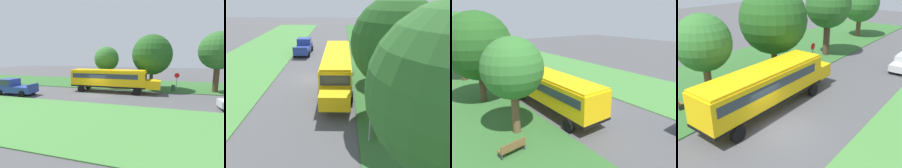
% 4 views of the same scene
% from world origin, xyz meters
% --- Properties ---
extents(ground_plane, '(120.00, 120.00, 0.00)m').
position_xyz_m(ground_plane, '(0.00, 0.00, 0.00)').
color(ground_plane, '#4C4C4F').
extents(grass_verge, '(12.00, 80.00, 0.08)m').
position_xyz_m(grass_verge, '(-10.00, 0.00, 0.04)').
color(grass_verge, '#33662D').
rests_on(grass_verge, ground).
extents(grass_far_side, '(10.00, 80.00, 0.07)m').
position_xyz_m(grass_far_side, '(9.00, 0.00, 0.04)').
color(grass_far_side, '#47843D').
rests_on(grass_far_side, ground).
extents(school_bus, '(2.84, 12.42, 3.16)m').
position_xyz_m(school_bus, '(-2.45, 1.51, 1.92)').
color(school_bus, yellow).
rests_on(school_bus, ground).
extents(pickup_truck, '(2.28, 5.40, 2.10)m').
position_xyz_m(pickup_truck, '(2.70, -10.21, 1.07)').
color(pickup_truck, '#283D93').
rests_on(pickup_truck, ground).
extents(oak_tree_beside_bus, '(4.03, 4.03, 6.63)m').
position_xyz_m(oak_tree_beside_bus, '(-6.71, -0.32, 4.59)').
color(oak_tree_beside_bus, brown).
rests_on(oak_tree_beside_bus, ground).
extents(oak_tree_roadside_mid, '(6.07, 6.07, 8.30)m').
position_xyz_m(oak_tree_roadside_mid, '(-6.41, 7.10, 5.23)').
color(oak_tree_roadside_mid, '#4C3826').
rests_on(oak_tree_roadside_mid, ground).
extents(oak_tree_far_end, '(5.12, 5.12, 8.37)m').
position_xyz_m(oak_tree_far_end, '(-6.07, 15.79, 5.73)').
color(oak_tree_far_end, '#4C3826').
rests_on(oak_tree_far_end, ground).
extents(stop_sign, '(0.08, 0.68, 2.74)m').
position_xyz_m(stop_sign, '(-4.60, 10.50, 1.74)').
color(stop_sign, gray).
rests_on(stop_sign, ground).
extents(park_bench, '(1.65, 0.68, 0.92)m').
position_xyz_m(park_bench, '(-7.93, -2.56, 0.47)').
color(park_bench, brown).
rests_on(park_bench, ground).
extents(trash_bin, '(0.56, 0.56, 0.90)m').
position_xyz_m(trash_bin, '(-5.52, 10.16, 0.45)').
color(trash_bin, '#2D4C33').
rests_on(trash_bin, ground).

